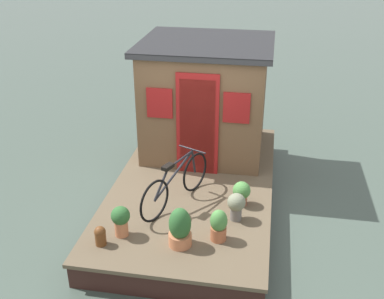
{
  "coord_description": "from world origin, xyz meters",
  "views": [
    {
      "loc": [
        -6.72,
        -1.15,
        4.43
      ],
      "look_at": [
        -0.2,
        0.0,
        1.13
      ],
      "focal_mm": 43.33,
      "sensor_mm": 36.0,
      "label": 1
    }
  ],
  "objects": [
    {
      "name": "potted_plant_fern",
      "position": [
        -0.99,
        -0.8,
        0.68
      ],
      "size": [
        0.27,
        0.27,
        0.43
      ],
      "color": "slate",
      "rests_on": "houseboat_deck"
    },
    {
      "name": "bicycle",
      "position": [
        -0.74,
        0.16,
        0.79
      ],
      "size": [
        1.56,
        0.79,
        0.79
      ],
      "color": "black",
      "rests_on": "houseboat_deck"
    },
    {
      "name": "potted_plant_succulent",
      "position": [
        -0.58,
        -0.84,
        0.65
      ],
      "size": [
        0.28,
        0.28,
        0.39
      ],
      "color": "#935138",
      "rests_on": "houseboat_deck"
    },
    {
      "name": "ground_plane",
      "position": [
        0.0,
        0.0,
        0.0
      ],
      "size": [
        60.0,
        60.0,
        0.0
      ],
      "primitive_type": "plane",
      "color": "#47564C"
    },
    {
      "name": "potted_plant_basil",
      "position": [
        -1.72,
        -0.1,
        0.7
      ],
      "size": [
        0.32,
        0.32,
        0.58
      ],
      "color": "#C6754C",
      "rests_on": "houseboat_deck"
    },
    {
      "name": "houseboat_deck",
      "position": [
        0.0,
        0.0,
        0.21
      ],
      "size": [
        4.8,
        2.63,
        0.43
      ],
      "color": "brown",
      "rests_on": "ground_plane"
    },
    {
      "name": "potted_plant_mint",
      "position": [
        -1.65,
        0.75,
        0.69
      ],
      "size": [
        0.27,
        0.27,
        0.46
      ],
      "color": "#C6754C",
      "rests_on": "houseboat_deck"
    },
    {
      "name": "houseboat_cabin",
      "position": [
        1.29,
        0.0,
        1.48
      ],
      "size": [
        2.11,
        2.34,
        2.09
      ],
      "color": "brown",
      "rests_on": "houseboat_deck"
    },
    {
      "name": "mooring_bollard",
      "position": [
        -1.91,
        0.97,
        0.58
      ],
      "size": [
        0.16,
        0.16,
        0.29
      ],
      "color": "brown",
      "rests_on": "houseboat_deck"
    },
    {
      "name": "potted_plant_rosemary",
      "position": [
        -1.52,
        -0.6,
        0.67
      ],
      "size": [
        0.24,
        0.24,
        0.47
      ],
      "color": "#B2603D",
      "rests_on": "houseboat_deck"
    }
  ]
}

